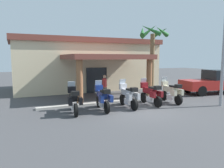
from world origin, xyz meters
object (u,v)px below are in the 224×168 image
Objects in this scene: pedestrian at (105,85)px; motorcycle_silver at (128,96)px; motel_building at (86,64)px; palm_tree_near_portico at (153,43)px; pickup_truck_red at (213,82)px; motorcycle_cream at (171,92)px; motorcycle_blue at (103,98)px; motorcycle_maroon at (151,94)px; motorcycle_black at (74,100)px.

motorcycle_silver is at bearing 103.90° from pedestrian.
palm_tree_near_portico is (4.14, -4.95, 1.75)m from motel_building.
motel_building is 11.35m from pickup_truck_red.
motorcycle_cream is 1.29× the size of pedestrian.
motel_building is 6.69m from palm_tree_near_portico.
motorcycle_blue and motorcycle_cream have the same top height.
motorcycle_maroon is 1.00× the size of motorcycle_cream.
motorcycle_maroon and motorcycle_cream have the same top height.
motorcycle_cream is at bearing -82.89° from motorcycle_black.
motorcycle_maroon is 5.83m from palm_tree_near_portico.
pickup_truck_red reaches higher than motorcycle_cream.
motorcycle_silver is 3.26m from motorcycle_cream.
motorcycle_maroon is (1.63, 0.09, 0.00)m from motorcycle_silver.
pedestrian reaches higher than motorcycle_silver.
motorcycle_blue is at bearing 92.32° from motorcycle_maroon.
palm_tree_near_portico is (2.73, 3.87, 3.39)m from motorcycle_maroon.
motorcycle_maroon is at bearing -81.48° from motel_building.
motorcycle_maroon is 1.28× the size of pedestrian.
motorcycle_cream is at bearing -106.07° from palm_tree_near_portico.
motorcycle_maroon is (3.25, 0.09, 0.00)m from motorcycle_blue.
motorcycle_silver is 1.63m from motorcycle_maroon.
motel_building is at bearing 22.75° from motorcycle_cream.
motel_building is at bearing 147.02° from pickup_truck_red.
motorcycle_blue is 1.63m from motorcycle_silver.
motorcycle_blue is at bearing 95.09° from motorcycle_cream.
pickup_truck_red is (8.80, 1.62, 0.24)m from motorcycle_silver.
palm_tree_near_portico is (7.61, 3.91, 3.39)m from motorcycle_black.
pickup_truck_red is at bearing -71.24° from motorcycle_cream.
pickup_truck_red reaches higher than pedestrian.
motorcycle_blue is at bearing 92.53° from motorcycle_silver.
motorcycle_cream is 4.58m from pedestrian.
motorcycle_silver is at bearing -162.22° from pickup_truck_red.
motel_building is 9.08m from motorcycle_maroon.
pedestrian is at bearing -18.97° from motorcycle_blue.
palm_tree_near_portico reaches higher than pedestrian.
motel_building is at bearing -86.05° from pedestrian.
motorcycle_black is at bearing 94.30° from motorcycle_cream.
motel_building is 7.79× the size of pedestrian.
motorcycle_blue is 1.29× the size of pedestrian.
palm_tree_near_portico is at bearing -50.62° from motel_building.
pedestrian is at bearing 33.69° from motorcycle_maroon.
motorcycle_silver is at bearing -84.95° from motorcycle_blue.
pedestrian is (-1.90, 2.94, 0.30)m from motorcycle_maroon.
pedestrian is 5.65m from palm_tree_near_portico.
motorcycle_silver is 0.41× the size of pickup_truck_red.
motorcycle_black is 1.00× the size of motorcycle_maroon.
motorcycle_maroon is at bearing 94.90° from motorcycle_cream.
pedestrian is (2.98, 2.98, 0.30)m from motorcycle_black.
motel_building reaches higher than pickup_truck_red.
motorcycle_blue is at bearing -85.26° from motorcycle_black.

